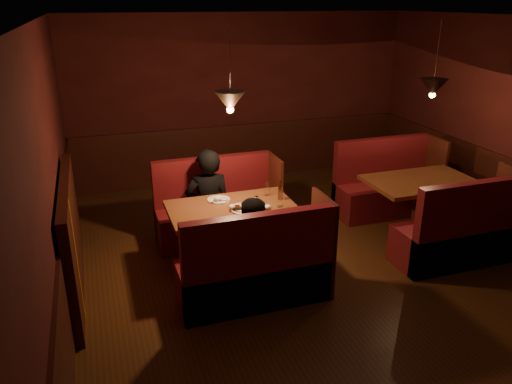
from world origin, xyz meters
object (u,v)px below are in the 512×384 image
object	(u,v)px
main_bench_near	(258,274)
second_bench_far	(386,189)
second_bench_near	(462,236)
diner_b	(257,232)
second_table	(420,194)
diner_a	(208,186)
main_table	(233,221)
main_bench_far	(218,213)

from	to	relation	value
main_bench_near	second_bench_far	xyz separation A→B (m)	(2.68, 1.76, 0.01)
second_bench_near	diner_b	size ratio (longest dim) A/B	1.09
second_table	diner_a	size ratio (longest dim) A/B	0.86
main_table	main_bench_far	distance (m)	0.89
main_table	second_table	size ratio (longest dim) A/B	1.04
main_bench_near	second_table	size ratio (longest dim) A/B	1.14
second_bench_near	main_table	bearing A→B (deg)	163.29
diner_b	second_bench_far	bearing A→B (deg)	26.15
main_table	second_bench_far	distance (m)	2.86
main_bench_far	diner_b	xyz separation A→B (m)	(0.07, -1.45, 0.37)
main_bench_near	second_bench_near	xyz separation A→B (m)	(2.68, 0.04, 0.01)
second_table	diner_a	bearing A→B (deg)	167.21
second_bench_near	main_bench_far	bearing A→B (deg)	148.24
main_bench_near	main_bench_far	bearing A→B (deg)	90.00
second_table	second_bench_far	size ratio (longest dim) A/B	0.90
main_bench_far	second_table	distance (m)	2.77
second_table	second_bench_near	world-z (taller)	second_bench_near
diner_a	second_bench_far	bearing A→B (deg)	-171.08
second_bench_far	diner_b	distance (m)	3.04
second_bench_near	diner_b	xyz separation A→B (m)	(-2.61, 0.21, 0.37)
second_table	second_bench_far	bearing A→B (deg)	87.80
diner_b	main_table	bearing A→B (deg)	94.35
main_bench_far	main_bench_near	size ratio (longest dim) A/B	1.00
second_bench_far	second_table	bearing A→B (deg)	-92.20
second_bench_far	diner_b	bearing A→B (deg)	-149.79
main_bench_near	diner_a	world-z (taller)	diner_a
main_bench_far	diner_a	world-z (taller)	diner_a
second_table	diner_a	xyz separation A→B (m)	(-2.81, 0.64, 0.24)
second_table	diner_b	xyz separation A→B (m)	(-2.57, -0.66, 0.13)
main_bench_near	diner_a	xyz separation A→B (m)	(-0.16, 1.54, 0.48)
main_bench_near	second_bench_far	world-z (taller)	second_bench_far
main_table	main_bench_near	world-z (taller)	main_bench_near
second_bench_far	second_bench_near	xyz separation A→B (m)	(0.00, -1.72, 0.00)
diner_b	second_table	bearing A→B (deg)	10.23
diner_b	second_bench_near	bearing A→B (deg)	-8.58
main_table	diner_a	size ratio (longest dim) A/B	0.89
second_bench_near	diner_b	distance (m)	2.64
main_bench_near	diner_a	size ratio (longest dim) A/B	0.98
second_bench_far	second_bench_near	bearing A→B (deg)	-90.00
main_bench_near	main_table	bearing A→B (deg)	91.13
main_bench_far	second_table	xyz separation A→B (m)	(2.65, -0.80, 0.25)
second_table	diner_a	distance (m)	2.89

